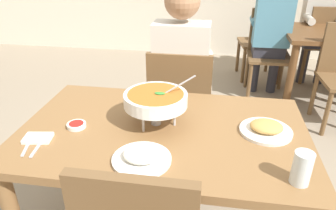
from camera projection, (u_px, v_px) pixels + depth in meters
The scene contains 17 objects.
dining_table_main at pixel (163, 147), 1.55m from camera, with size 1.35×0.84×0.73m.
chair_diner_main at pixel (180, 103), 2.22m from camera, with size 0.44×0.44×0.90m.
diner_main at pixel (182, 70), 2.14m from camera, with size 0.40×0.45×1.31m.
curry_bowl at pixel (156, 100), 1.49m from camera, with size 0.33×0.30×0.26m.
rice_plate at pixel (142, 157), 1.27m from camera, with size 0.24×0.24×0.06m.
appetizer_plate at pixel (266, 129), 1.46m from camera, with size 0.24×0.24×0.06m.
sauce_dish at pixel (76, 125), 1.51m from camera, with size 0.09×0.09×0.02m.
napkin_folded at pixel (38, 138), 1.41m from camera, with size 0.12×0.08×0.02m, color white.
fork_utensil at pixel (28, 145), 1.38m from camera, with size 0.01×0.17×0.01m, color silver.
spoon_utensil at pixel (39, 146), 1.37m from camera, with size 0.01×0.17×0.01m, color silver.
drink_glass at pixel (302, 170), 1.14m from camera, with size 0.07×0.07×0.13m.
dining_table_far at pixel (334, 45), 3.19m from camera, with size 1.00×0.80×0.73m.
chair_bg_middle at pixel (323, 40), 3.66m from camera, with size 0.47×0.47×0.90m.
chair_bg_right at pixel (269, 48), 3.40m from camera, with size 0.44×0.44×0.90m.
chair_bg_window at pixel (267, 37), 3.79m from camera, with size 0.49×0.49×0.90m.
patron_bg_middle at pixel (320, 19), 3.59m from camera, with size 0.40×0.45×1.31m.
patron_bg_right at pixel (272, 27), 3.23m from camera, with size 0.40×0.45×1.31m.
Camera 1 is at (0.22, -1.27, 1.51)m, focal length 33.97 mm.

